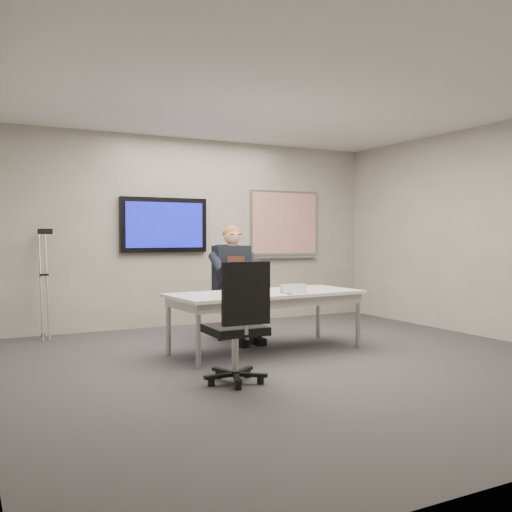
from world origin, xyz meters
name	(u,v)px	position (x,y,z in m)	size (l,w,h in m)	color
floor	(300,363)	(0.00, 0.00, 0.00)	(6.00, 6.00, 0.02)	#323234
ceiling	(301,95)	(0.00, 0.00, 2.80)	(6.00, 6.00, 0.02)	silver
wall_back	(195,232)	(0.00, 3.00, 1.40)	(6.00, 0.02, 2.80)	gray
wall_right	(498,231)	(3.00, 0.00, 1.40)	(0.02, 6.00, 2.80)	gray
conference_table	(266,299)	(-0.03, 0.70, 0.61)	(2.30, 1.07, 0.69)	white
tv_display	(164,225)	(-0.50, 2.95, 1.50)	(1.30, 0.09, 0.80)	black
whiteboard	(284,224)	(1.55, 2.97, 1.53)	(1.25, 0.08, 1.10)	#989CA1
office_chair_far	(230,314)	(-0.02, 1.71, 0.31)	(0.57, 0.57, 1.01)	black
office_chair_near	(237,346)	(-0.96, -0.46, 0.35)	(0.54, 0.54, 1.12)	black
seated_person	(238,294)	(-0.03, 1.44, 0.60)	(0.47, 0.81, 1.48)	#1E2133
crutch	(44,283)	(-2.19, 2.75, 0.73)	(0.20, 0.43, 1.46)	#9C9EA3
laptop	(252,286)	(-0.09, 0.94, 0.75)	(0.34, 0.33, 0.22)	silver
name_tent	(293,289)	(0.16, 0.40, 0.75)	(0.27, 0.08, 0.11)	silver
pen	(289,294)	(0.07, 0.35, 0.70)	(0.01, 0.01, 0.15)	black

